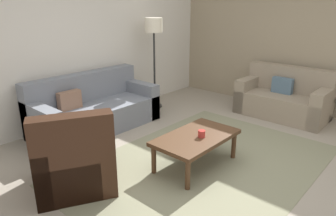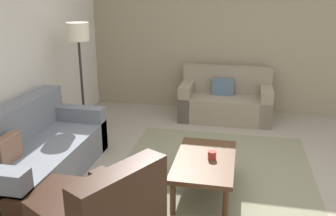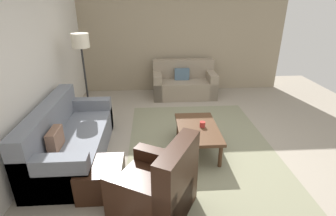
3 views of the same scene
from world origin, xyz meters
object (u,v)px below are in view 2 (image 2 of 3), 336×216
(ottoman, at_px, (47,207))
(couch_loveseat, at_px, (226,101))
(couch_main, at_px, (32,156))
(coffee_table, at_px, (205,163))
(lamp_standing, at_px, (79,44))
(cup, at_px, (212,155))

(ottoman, bearing_deg, couch_loveseat, -23.07)
(couch_main, bearing_deg, coffee_table, -86.97)
(couch_loveseat, bearing_deg, lamp_standing, 120.16)
(coffee_table, relative_size, cup, 12.23)
(couch_loveseat, height_order, cup, couch_loveseat)
(ottoman, bearing_deg, lamp_standing, 15.53)
(couch_main, xyz_separation_m, couch_loveseat, (2.67, -2.12, 0.01))
(couch_main, relative_size, lamp_standing, 1.20)
(couch_main, height_order, couch_loveseat, same)
(ottoman, height_order, coffee_table, coffee_table)
(couch_loveseat, xyz_separation_m, ottoman, (-3.47, 1.48, -0.10))
(couch_main, relative_size, couch_loveseat, 1.33)
(couch_loveseat, xyz_separation_m, lamp_standing, (-1.22, 2.10, 1.10))
(couch_main, height_order, lamp_standing, lamp_standing)
(couch_main, height_order, cup, couch_main)
(couch_main, distance_m, cup, 2.12)
(ottoman, bearing_deg, cup, -58.02)
(coffee_table, xyz_separation_m, lamp_standing, (1.34, 2.01, 1.05))
(couch_loveseat, height_order, ottoman, couch_loveseat)
(coffee_table, xyz_separation_m, cup, (0.01, -0.08, 0.09))
(couch_main, distance_m, couch_loveseat, 3.40)
(couch_loveseat, bearing_deg, coffee_table, 178.06)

